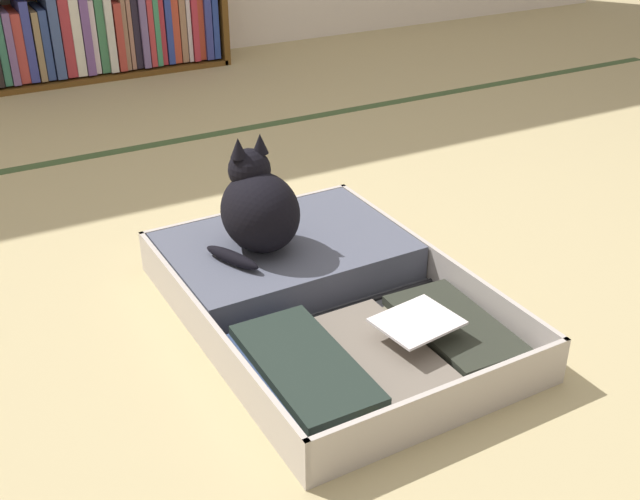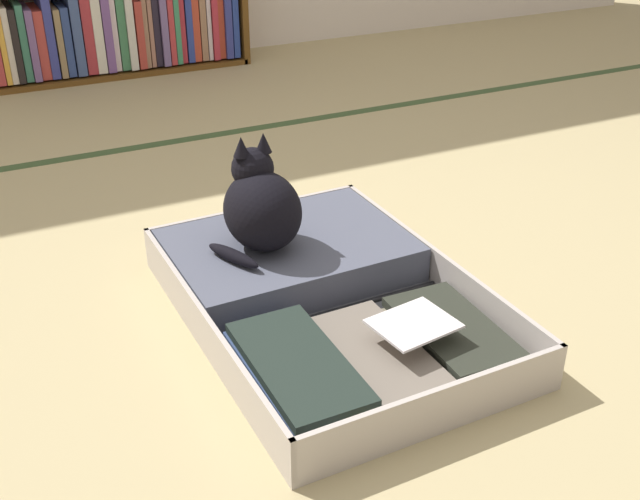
% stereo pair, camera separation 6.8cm
% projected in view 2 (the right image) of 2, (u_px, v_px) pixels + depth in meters
% --- Properties ---
extents(ground_plane, '(10.00, 10.00, 0.00)m').
position_uv_depth(ground_plane, '(352.00, 297.00, 1.95)').
color(ground_plane, tan).
extents(tatami_border, '(4.80, 0.05, 0.00)m').
position_uv_depth(tatami_border, '(196.00, 138.00, 2.94)').
color(tatami_border, '#3A512C').
rests_on(tatami_border, ground_plane).
extents(open_suitcase, '(0.64, 0.91, 0.11)m').
position_uv_depth(open_suitcase, '(312.00, 290.00, 1.89)').
color(open_suitcase, '#BDB2AA').
rests_on(open_suitcase, ground_plane).
extents(black_cat, '(0.24, 0.24, 0.28)m').
position_uv_depth(black_cat, '(260.00, 207.00, 1.91)').
color(black_cat, black).
rests_on(black_cat, open_suitcase).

